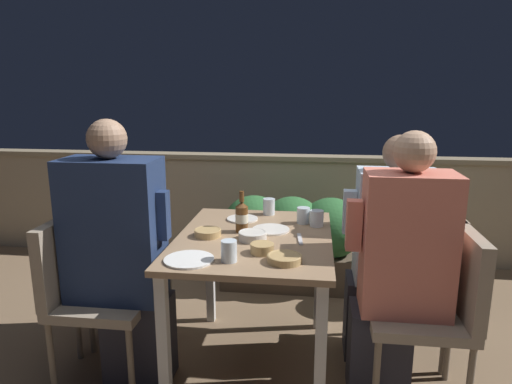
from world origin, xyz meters
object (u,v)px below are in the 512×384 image
Objects in this scene: chair_right_near at (440,299)px; person_coral_top at (398,270)px; chair_left_near at (86,283)px; chair_left_far at (107,258)px; person_navy_jumper at (121,256)px; chair_right_far at (424,270)px; person_blue_shirt at (388,250)px; potted_plant at (426,240)px; beer_bottle at (242,216)px.

person_coral_top is at bearing 180.00° from chair_right_near.
chair_left_near is 0.66× the size of person_coral_top.
chair_left_near and chair_left_far have the same top height.
chair_right_far is (1.57, 0.40, -0.15)m from person_navy_jumper.
person_blue_shirt is at bearing 118.29° from chair_right_near.
person_coral_top is at bearing -10.51° from chair_left_far.
chair_right_near is 1.11× the size of potted_plant.
chair_right_near is 3.90× the size of beer_bottle.
potted_plant is at bearing 60.90° from person_blue_shirt.
chair_right_far is 0.68× the size of person_blue_shirt.
beer_bottle is (-0.99, 0.22, 0.31)m from chair_right_near.
chair_left_near is at bearing -151.29° from potted_plant.
beer_bottle is (0.57, 0.26, 0.16)m from person_navy_jumper.
person_navy_jumper is 1.08× the size of person_blue_shirt.
person_navy_jumper is 1.42m from person_blue_shirt.
chair_left_far is 1.81m from chair_right_far.
person_navy_jumper is 1.57× the size of chair_right_near.
chair_left_near is at bearing -82.19° from chair_left_far.
person_blue_shirt reaches higher than chair_right_near.
chair_right_far is at bearing 0.00° from person_blue_shirt.
person_blue_shirt is at bearing 10.11° from beer_bottle.
chair_left_far is 1.11× the size of potted_plant.
beer_bottle is at bearing 18.51° from chair_left_near.
beer_bottle is 0.28× the size of potted_plant.
person_blue_shirt reaches higher than chair_left_near.
person_navy_jumper reaches higher than chair_right_far.
person_coral_top is 0.36m from person_blue_shirt.
potted_plant is (0.37, 1.02, -0.18)m from person_coral_top.
person_blue_shirt is (1.37, 0.40, -0.05)m from person_navy_jumper.
person_navy_jumper is at bearing -54.06° from chair_left_far.
person_navy_jumper reaches higher than person_blue_shirt.
person_navy_jumper is 0.65m from beer_bottle.
person_blue_shirt is (-0.19, 0.36, 0.11)m from chair_right_near.
chair_right_near is 1.00× the size of chair_right_far.
chair_right_near is 1.06m from beer_bottle.
person_blue_shirt reaches higher than potted_plant.
chair_left_far is 3.90× the size of beer_bottle.
person_coral_top is at bearing -90.96° from person_blue_shirt.
chair_right_far is 3.90× the size of beer_bottle.
chair_left_far is 0.66× the size of person_coral_top.
person_coral_top is (1.36, 0.04, -0.02)m from person_navy_jumper.
chair_left_near is at bearing -165.67° from person_blue_shirt.
chair_left_near is 1.57m from person_coral_top.
chair_left_near is 1.62m from person_blue_shirt.
potted_plant is at bearing 69.91° from person_coral_top.
chair_left_near is 2.20m from potted_plant.
beer_bottle reaches higher than chair_right_far.
chair_right_near is 0.68× the size of person_blue_shirt.
person_blue_shirt is at bearing 89.04° from person_coral_top.
chair_left_far is at bearing 97.81° from chair_left_near.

